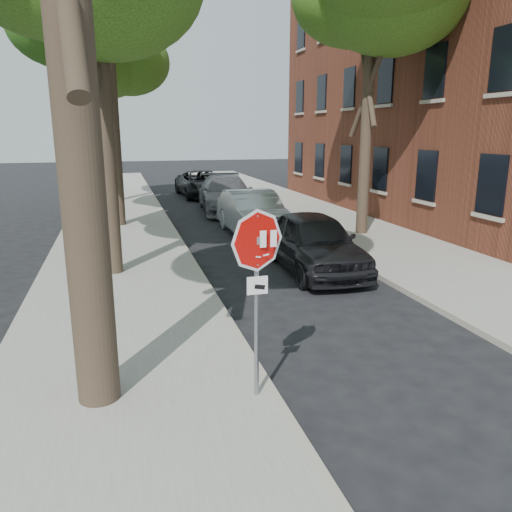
{
  "coord_description": "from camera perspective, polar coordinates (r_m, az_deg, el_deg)",
  "views": [
    {
      "loc": [
        -2.37,
        -6.03,
        3.68
      ],
      "look_at": [
        -0.65,
        0.22,
        2.05
      ],
      "focal_mm": 35.0,
      "sensor_mm": 36.0,
      "label": 1
    }
  ],
  "objects": [
    {
      "name": "curb_left",
      "position": [
        18.49,
        -9.18,
        2.63
      ],
      "size": [
        0.12,
        55.0,
        0.13
      ],
      "primitive_type": "cube",
      "color": "#9E9384",
      "rests_on": "ground"
    },
    {
      "name": "tree_mid_b",
      "position": [
        20.61,
        -16.94,
        25.61
      ],
      "size": [
        5.88,
        5.46,
        10.36
      ],
      "color": "black",
      "rests_on": "sidewalk_left"
    },
    {
      "name": "sidewalk_left",
      "position": [
        18.39,
        -15.54,
        2.21
      ],
      "size": [
        4.0,
        55.0,
        0.12
      ],
      "primitive_type": "cube",
      "color": "gray",
      "rests_on": "ground"
    },
    {
      "name": "ground",
      "position": [
        7.45,
        5.44,
        -15.55
      ],
      "size": [
        120.0,
        120.0,
        0.0
      ],
      "primitive_type": "plane",
      "color": "black",
      "rests_on": "ground"
    },
    {
      "name": "car_a",
      "position": [
        13.45,
        6.65,
        1.59
      ],
      "size": [
        2.02,
        4.71,
        1.58
      ],
      "primitive_type": "imported",
      "rotation": [
        0.0,
        0.0,
        -0.03
      ],
      "color": "black",
      "rests_on": "ground"
    },
    {
      "name": "stop_sign",
      "position": [
        6.47,
        0.12,
        -1.41
      ],
      "size": [
        0.76,
        0.34,
        2.61
      ],
      "color": "gray",
      "rests_on": "sidewalk_left"
    },
    {
      "name": "apartment_building",
      "position": [
        26.18,
        25.41,
        21.54
      ],
      "size": [
        12.2,
        20.2,
        15.3
      ],
      "color": "brown",
      "rests_on": "ground"
    },
    {
      "name": "curb_right",
      "position": [
        19.45,
        3.82,
        3.34
      ],
      "size": [
        0.12,
        55.0,
        0.13
      ],
      "primitive_type": "cube",
      "color": "#9E9384",
      "rests_on": "ground"
    },
    {
      "name": "car_d",
      "position": [
        29.15,
        -6.17,
        8.21
      ],
      "size": [
        2.69,
        5.45,
        1.49
      ],
      "primitive_type": "imported",
      "rotation": [
        0.0,
        0.0,
        0.04
      ],
      "color": "black",
      "rests_on": "ground"
    },
    {
      "name": "tree_right",
      "position": [
        18.52,
        12.89,
        24.76
      ],
      "size": [
        5.29,
        4.91,
        9.33
      ],
      "color": "black",
      "rests_on": "sidewalk_right"
    },
    {
      "name": "car_c",
      "position": [
        23.47,
        -3.45,
        7.07
      ],
      "size": [
        2.81,
        5.89,
        1.66
      ],
      "primitive_type": "imported",
      "rotation": [
        0.0,
        0.0,
        -0.09
      ],
      "color": "#58575D",
      "rests_on": "ground"
    },
    {
      "name": "tree_far",
      "position": [
        27.38,
        -17.2,
        20.9
      ],
      "size": [
        5.29,
        4.91,
        9.33
      ],
      "color": "black",
      "rests_on": "sidewalk_left"
    },
    {
      "name": "car_b",
      "position": [
        18.05,
        -0.35,
        4.9
      ],
      "size": [
        1.78,
        4.88,
        1.6
      ],
      "primitive_type": "imported",
      "rotation": [
        0.0,
        0.0,
        0.02
      ],
      "color": "#A8AAB0",
      "rests_on": "ground"
    },
    {
      "name": "sidewalk_right",
      "position": [
        20.21,
        9.33,
        3.57
      ],
      "size": [
        4.0,
        55.0,
        0.12
      ],
      "primitive_type": "cube",
      "color": "gray",
      "rests_on": "ground"
    }
  ]
}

